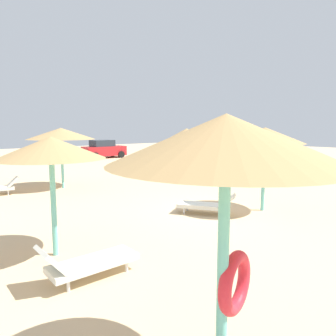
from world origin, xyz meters
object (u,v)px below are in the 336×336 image
parasol_1 (187,133)px  parasol_3 (226,145)px  parasol_2 (265,136)px  lounger_0 (87,262)px  bench_2 (145,159)px  lounger_1 (181,165)px  lounger_2 (207,205)px  parasol_0 (51,148)px  parked_car (104,149)px  parasol_5 (61,134)px  bench_1 (140,159)px

parasol_1 → parasol_3: (-14.10, -14.44, 0.17)m
parasol_2 → lounger_0: size_ratio=1.53×
parasol_1 → lounger_0: 17.98m
bench_2 → parasol_3: bearing=-125.6°
lounger_1 → lounger_2: size_ratio=0.99×
parasol_0 → parasol_1: size_ratio=0.94×
lounger_0 → lounger_2: bearing=15.6°
parasol_3 → parked_car: bearing=62.2°
parasol_1 → lounger_2: size_ratio=1.45×
parasol_1 → parasol_2: (-7.05, -10.68, 0.08)m
parasol_1 → parasol_5: (-10.49, -2.09, 0.08)m
parasol_5 → lounger_0: bearing=-110.9°
lounger_2 → bench_1: bearing=61.4°
parasol_2 → bench_2: (5.95, 14.36, -2.24)m
parasol_2 → lounger_2: parasol_2 is taller
bench_2 → lounger_0: bearing=-130.9°
bench_1 → parked_car: 6.23m
bench_1 → bench_2: (0.45, 0.01, 0.00)m
parasol_1 → lounger_1: parasol_1 is taller
parked_car → lounger_1: bearing=-91.4°
lounger_1 → parked_car: bearing=88.6°
lounger_0 → parked_car: parked_car is taller
bench_2 → parked_car: parked_car is taller
parasol_0 → bench_2: size_ratio=1.76×
lounger_2 → parked_car: 21.02m
lounger_2 → parked_car: size_ratio=0.48×
bench_2 → parasol_5: bearing=-148.4°
lounger_2 → parasol_2: bearing=-27.9°
lounger_2 → parasol_5: bearing=102.1°
parasol_5 → lounger_0: 9.95m
parked_car → parasol_0: bearing=-123.0°
lounger_0 → lounger_1: bearing=39.4°
parasol_2 → bench_1: 15.52m
parasol_2 → parasol_5: bearing=111.8°
lounger_0 → bench_1: size_ratio=1.24×
bench_1 → parked_car: bearing=87.2°
parasol_2 → parked_car: parasol_2 is taller
parasol_0 → parasol_3: bearing=-91.9°
parasol_0 → parasol_1: bearing=34.6°
lounger_2 → bench_2: size_ratio=1.29×
parasol_5 → bench_1: parasol_5 is taller
parasol_0 → parasol_5: 8.30m
parasol_1 → parked_car: 10.09m
parasol_2 → parked_car: (5.80, 20.55, -1.76)m
parasol_0 → parasol_3: parasol_3 is taller
parasol_3 → bench_2: (12.99, 18.12, -2.33)m
lounger_2 → bench_1: lounger_2 is taller
lounger_1 → parasol_3: bearing=-133.0°
parasol_3 → parasol_2: bearing=28.1°
lounger_0 → bench_1: (12.39, 14.81, 0.02)m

